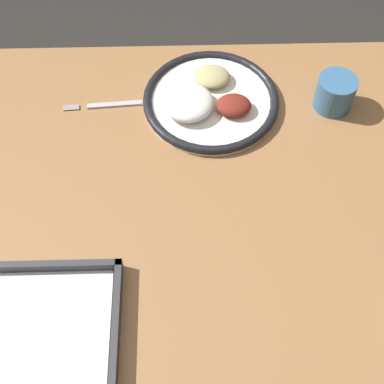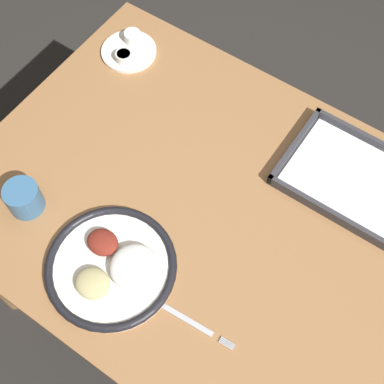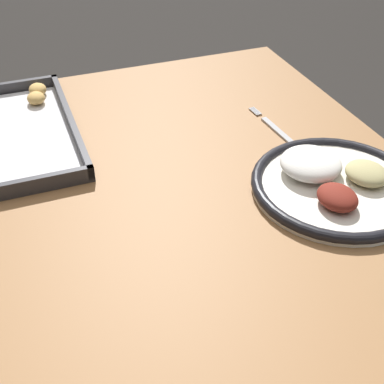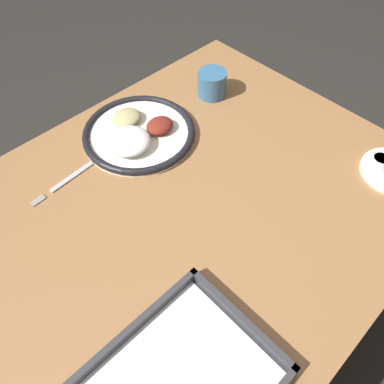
# 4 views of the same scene
# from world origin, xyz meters

# --- Properties ---
(ground_plane) EXTENTS (8.00, 8.00, 0.00)m
(ground_plane) POSITION_xyz_m (0.00, 0.00, 0.00)
(ground_plane) COLOR #282623
(dining_table) EXTENTS (1.13, 0.88, 0.72)m
(dining_table) POSITION_xyz_m (0.00, 0.00, 0.61)
(dining_table) COLOR olive
(dining_table) RESTS_ON ground_plane
(dinner_plate) EXTENTS (0.30, 0.30, 0.05)m
(dinner_plate) POSITION_xyz_m (-0.06, -0.25, 0.73)
(dinner_plate) COLOR white
(dinner_plate) RESTS_ON dining_table
(fork) EXTENTS (0.22, 0.03, 0.00)m
(fork) POSITION_xyz_m (0.14, -0.25, 0.72)
(fork) COLOR #B2B2B7
(fork) RESTS_ON dining_table
(drinking_cup) EXTENTS (0.08, 0.08, 0.08)m
(drinking_cup) POSITION_xyz_m (-0.34, -0.24, 0.75)
(drinking_cup) COLOR #38668E
(drinking_cup) RESTS_ON dining_table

